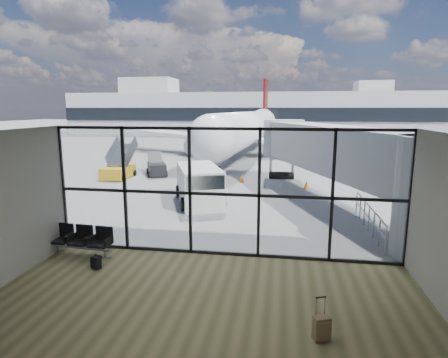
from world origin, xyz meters
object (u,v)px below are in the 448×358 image
(seating_row, at_px, (82,238))
(airliner, at_px, (248,128))
(backpack, at_px, (96,263))
(service_van, at_px, (199,185))
(belt_loader, at_px, (157,168))
(mobile_stairs, at_px, (119,170))
(suitcase, at_px, (322,328))

(seating_row, distance_m, airliner, 30.97)
(backpack, relative_size, service_van, 0.09)
(seating_row, xyz_separation_m, belt_loader, (-2.72, 15.82, -0.02))
(belt_loader, bearing_deg, mobile_stairs, -168.79)
(service_van, relative_size, belt_loader, 1.35)
(airliner, relative_size, mobile_stairs, 10.66)
(seating_row, height_order, airliner, airliner)
(suitcase, height_order, service_van, service_van)
(backpack, height_order, airliner, airliner)
(service_van, bearing_deg, seating_row, -128.83)
(seating_row, height_order, service_van, service_van)
(mobile_stairs, bearing_deg, backpack, -67.39)
(mobile_stairs, bearing_deg, suitcase, -53.63)
(backpack, bearing_deg, suitcase, -1.39)
(airliner, xyz_separation_m, mobile_stairs, (-8.06, -16.57, -2.29))
(airliner, bearing_deg, belt_loader, -106.88)
(airliner, relative_size, belt_loader, 9.80)
(seating_row, bearing_deg, service_van, 76.75)
(suitcase, relative_size, belt_loader, 0.27)
(seating_row, xyz_separation_m, backpack, (1.09, -1.13, -0.35))
(backpack, bearing_deg, service_van, 101.49)
(suitcase, bearing_deg, mobile_stairs, 104.74)
(seating_row, xyz_separation_m, airliner, (2.99, 30.74, 2.30))
(airliner, bearing_deg, seating_row, -91.49)
(suitcase, distance_m, airliner, 35.08)
(belt_loader, bearing_deg, seating_row, -104.05)
(airliner, bearing_deg, suitcase, -77.85)
(service_van, distance_m, belt_loader, 9.67)
(seating_row, distance_m, mobile_stairs, 15.05)
(service_van, bearing_deg, mobile_stairs, 118.93)
(backpack, bearing_deg, mobile_stairs, 132.62)
(belt_loader, relative_size, mobile_stairs, 1.09)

